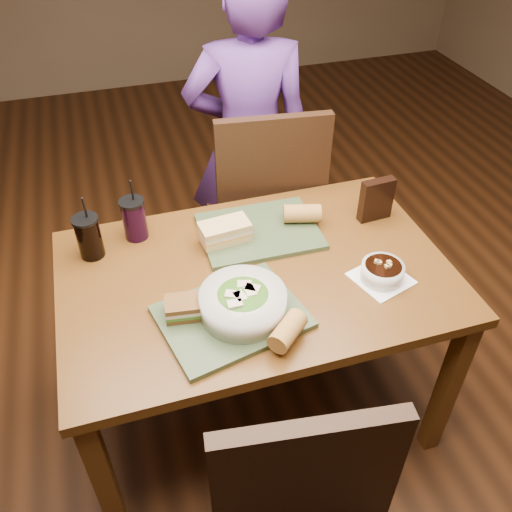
% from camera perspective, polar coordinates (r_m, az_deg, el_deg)
% --- Properties ---
extents(ground, '(6.00, 6.00, 0.00)m').
position_cam_1_polar(ground, '(2.38, 0.00, -15.21)').
color(ground, '#381C0B').
rests_on(ground, ground).
extents(dining_table, '(1.30, 0.85, 0.75)m').
position_cam_1_polar(dining_table, '(1.88, 0.00, -3.74)').
color(dining_table, '#573311').
rests_on(dining_table, ground).
extents(chair_far, '(0.51, 0.51, 1.06)m').
position_cam_1_polar(chair_far, '(2.41, 0.84, 5.44)').
color(chair_far, black).
rests_on(chair_far, ground).
extents(diner, '(0.62, 0.46, 1.55)m').
position_cam_1_polar(diner, '(2.48, -0.74, 11.67)').
color(diner, '#512A74').
rests_on(diner, ground).
extents(tray_near, '(0.48, 0.40, 0.02)m').
position_cam_1_polar(tray_near, '(1.66, -2.57, -6.39)').
color(tray_near, '#354528').
rests_on(tray_near, dining_table).
extents(tray_far, '(0.43, 0.33, 0.02)m').
position_cam_1_polar(tray_far, '(1.97, 0.35, 2.63)').
color(tray_far, '#354528').
rests_on(tray_far, dining_table).
extents(salad_bowl, '(0.26, 0.26, 0.09)m').
position_cam_1_polar(salad_bowl, '(1.63, -1.38, -4.82)').
color(salad_bowl, silver).
rests_on(salad_bowl, tray_near).
extents(soup_bowl, '(0.21, 0.21, 0.07)m').
position_cam_1_polar(soup_bowl, '(1.82, 13.16, -1.61)').
color(soup_bowl, white).
rests_on(soup_bowl, dining_table).
extents(sandwich_near, '(0.13, 0.10, 0.06)m').
position_cam_1_polar(sandwich_near, '(1.64, -7.41, -5.41)').
color(sandwich_near, '#593819').
rests_on(sandwich_near, tray_near).
extents(sandwich_far, '(0.18, 0.11, 0.07)m').
position_cam_1_polar(sandwich_far, '(1.90, -3.30, 2.60)').
color(sandwich_far, tan).
rests_on(sandwich_far, tray_far).
extents(baguette_near, '(0.14, 0.13, 0.06)m').
position_cam_1_polar(baguette_near, '(1.57, 3.35, -7.87)').
color(baguette_near, '#AD7533').
rests_on(baguette_near, tray_near).
extents(baguette_far, '(0.15, 0.10, 0.07)m').
position_cam_1_polar(baguette_far, '(2.00, 4.87, 4.48)').
color(baguette_far, '#AD7533').
rests_on(baguette_far, tray_far).
extents(cup_cola, '(0.09, 0.09, 0.24)m').
position_cam_1_polar(cup_cola, '(1.92, -17.18, 1.96)').
color(cup_cola, black).
rests_on(cup_cola, dining_table).
extents(cup_berry, '(0.09, 0.09, 0.24)m').
position_cam_1_polar(cup_berry, '(1.96, -12.70, 3.86)').
color(cup_berry, black).
rests_on(cup_berry, dining_table).
extents(chip_bag, '(0.13, 0.05, 0.16)m').
position_cam_1_polar(chip_bag, '(2.06, 12.54, 5.81)').
color(chip_bag, black).
rests_on(chip_bag, dining_table).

